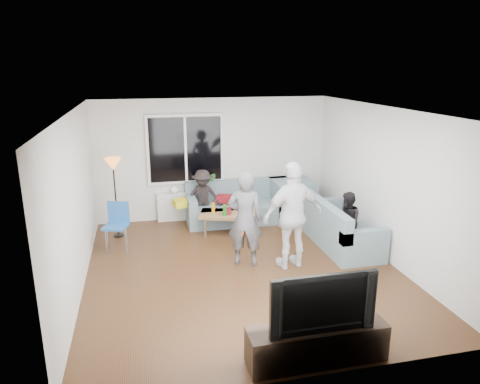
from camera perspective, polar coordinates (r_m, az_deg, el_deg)
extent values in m
cube|color=#56351C|center=(7.46, 0.29, -9.98)|extent=(5.00, 5.50, 0.04)
cube|color=white|center=(6.73, 0.32, 10.66)|extent=(5.00, 5.50, 0.04)
cube|color=silver|center=(9.62, -3.49, 4.30)|extent=(5.00, 0.04, 2.60)
cube|color=silver|center=(4.50, 8.53, -9.82)|extent=(5.00, 0.04, 2.60)
cube|color=silver|center=(6.88, -20.59, -1.49)|extent=(0.04, 5.50, 2.60)
cube|color=silver|center=(7.93, 18.33, 0.96)|extent=(0.04, 5.50, 2.60)
cube|color=white|center=(9.42, -7.05, 5.50)|extent=(1.62, 0.06, 1.47)
cube|color=black|center=(9.38, -7.02, 5.46)|extent=(1.50, 0.02, 1.35)
cube|color=white|center=(9.37, -7.02, 5.45)|extent=(0.05, 0.03, 1.35)
cube|color=silver|center=(9.68, -6.78, -1.77)|extent=(1.30, 0.12, 0.62)
imported|color=#2F6A2A|center=(9.57, -3.79, 1.29)|extent=(0.24, 0.20, 0.40)
imported|color=white|center=(9.51, -8.48, 0.35)|extent=(0.17, 0.17, 0.18)
cube|color=slate|center=(9.77, 6.66, -0.89)|extent=(0.85, 0.85, 0.85)
cube|color=yellow|center=(9.23, -7.35, -1.39)|extent=(0.43, 0.38, 0.14)
cube|color=maroon|center=(9.43, -1.94, -0.89)|extent=(0.44, 0.40, 0.13)
cube|color=olive|center=(8.94, -1.60, -3.93)|extent=(1.23, 0.90, 0.40)
cylinder|color=maroon|center=(8.78, -1.69, -2.34)|extent=(0.17, 0.17, 0.17)
imported|color=#545359|center=(7.33, 0.66, -3.50)|extent=(0.68, 0.55, 1.60)
imported|color=silver|center=(7.26, 6.85, -3.05)|extent=(1.10, 0.60, 1.79)
imported|color=black|center=(8.19, 13.65, -3.74)|extent=(0.51, 0.60, 1.09)
imported|color=black|center=(9.30, -4.81, -0.67)|extent=(0.82, 0.56, 1.18)
cube|color=#2E2017|center=(5.35, 9.87, -18.69)|extent=(1.60, 0.40, 0.44)
imported|color=black|center=(5.06, 10.18, -13.40)|extent=(1.20, 0.16, 0.69)
cylinder|color=#19891D|center=(8.68, -1.98, -2.38)|extent=(0.08, 0.08, 0.22)
cylinder|color=black|center=(8.95, -1.39, -1.77)|extent=(0.07, 0.07, 0.23)
cylinder|color=orange|center=(8.89, -3.47, -2.02)|extent=(0.07, 0.07, 0.20)
cylinder|color=black|center=(9.06, 0.55, -1.52)|extent=(0.07, 0.07, 0.23)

